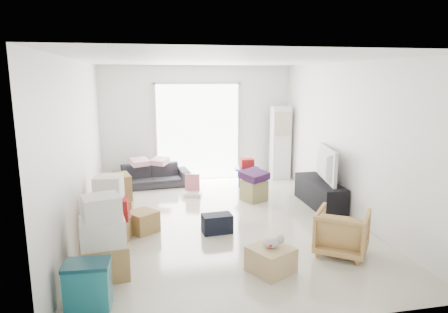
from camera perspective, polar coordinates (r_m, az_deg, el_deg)
name	(u,v)px	position (r m, az deg, el deg)	size (l,w,h in m)	color
room_shell	(222,144)	(6.59, -0.26, 1.80)	(4.98, 6.48, 3.18)	beige
sliding_door	(198,128)	(9.51, -3.74, 4.08)	(2.10, 0.04, 2.33)	white
ac_tower	(280,143)	(9.71, 8.05, 1.94)	(0.45, 0.30, 1.75)	white
tv_console	(320,193)	(7.89, 13.54, -5.14)	(0.45, 1.48, 0.49)	black
television	(321,177)	(7.80, 13.65, -2.88)	(1.13, 0.65, 0.15)	black
sofa	(151,172)	(9.12, -10.38, -2.22)	(1.69, 0.49, 0.66)	#29292E
pillow_left	(139,156)	(9.02, -12.02, 0.12)	(0.40, 0.32, 0.13)	#F4B2BE
pillow_right	(160,155)	(9.03, -9.15, 0.24)	(0.38, 0.30, 0.13)	#F4B2BE
armchair	(342,230)	(5.88, 16.52, -10.01)	(0.68, 0.63, 0.70)	tan
storage_bins	(88,287)	(4.64, -18.85, -17.17)	(0.49, 0.36, 0.55)	#16616A
box_stack_a	(103,241)	(5.19, -16.87, -11.53)	(0.63, 0.55, 1.05)	olive
box_stack_b	(110,214)	(6.20, -15.96, -7.92)	(0.59, 0.59, 1.02)	olive
box_stack_c	(116,199)	(7.07, -15.15, -5.86)	(0.57, 0.56, 0.82)	olive
loose_box	(143,222)	(6.58, -11.55, -9.10)	(0.41, 0.41, 0.34)	olive
duffel_bag	(217,223)	(6.43, -1.00, -9.55)	(0.47, 0.28, 0.30)	black
ottoman	(254,191)	(8.02, 4.30, -4.87)	(0.41, 0.41, 0.41)	#908954
blanket	(254,177)	(7.95, 4.33, -2.96)	(0.45, 0.45, 0.14)	#3C1B44
kids_table	(247,167)	(8.77, 3.28, -1.56)	(0.55, 0.55, 0.68)	#111CAE
toy_walker	(193,190)	(8.39, -4.46, -4.75)	(0.39, 0.36, 0.44)	silver
wood_crate	(271,259)	(5.27, 6.71, -14.41)	(0.49, 0.49, 0.32)	tan
plush_bunny	(274,242)	(5.19, 7.09, -12.05)	(0.29, 0.17, 0.15)	#B2ADA8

